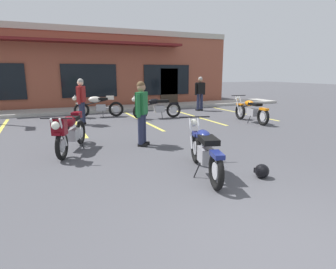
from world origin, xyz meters
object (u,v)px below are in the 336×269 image
(motorcycle_black_cruiser, at_px, (70,131))
(motorcycle_green_cafe_racer, at_px, (157,107))
(helmet_on_pavement, at_px, (262,171))
(motorcycle_red_sportbike, at_px, (251,110))
(person_in_shorts_foreground, at_px, (200,92))
(motorcycle_foreground_classic, at_px, (205,150))
(motorcycle_blue_standard, at_px, (96,105))
(person_in_black_shirt, at_px, (81,99))
(person_by_back_row, at_px, (142,110))

(motorcycle_black_cruiser, relative_size, motorcycle_green_cafe_racer, 0.94)
(motorcycle_green_cafe_racer, xyz_separation_m, helmet_on_pavement, (-0.74, -7.12, -0.33))
(motorcycle_red_sportbike, bearing_deg, person_in_shorts_foreground, 91.70)
(motorcycle_black_cruiser, relative_size, person_in_shorts_foreground, 1.19)
(motorcycle_foreground_classic, distance_m, motorcycle_red_sportbike, 6.22)
(motorcycle_blue_standard, bearing_deg, motorcycle_black_cruiser, -106.08)
(motorcycle_red_sportbike, relative_size, person_in_black_shirt, 1.26)
(motorcycle_black_cruiser, height_order, person_in_black_shirt, person_in_black_shirt)
(person_in_shorts_foreground, height_order, person_by_back_row, same)
(motorcycle_black_cruiser, xyz_separation_m, person_in_black_shirt, (0.75, 3.68, 0.42))
(motorcycle_black_cruiser, height_order, motorcycle_green_cafe_racer, same)
(motorcycle_green_cafe_racer, distance_m, person_in_black_shirt, 3.08)
(motorcycle_black_cruiser, xyz_separation_m, motorcycle_blue_standard, (1.53, 5.30, 0.00))
(motorcycle_red_sportbike, height_order, person_in_shorts_foreground, person_in_shorts_foreground)
(person_by_back_row, bearing_deg, motorcycle_black_cruiser, 177.95)
(motorcycle_green_cafe_racer, bearing_deg, person_by_back_row, -116.39)
(motorcycle_green_cafe_racer, bearing_deg, motorcycle_black_cruiser, -133.73)
(person_by_back_row, bearing_deg, motorcycle_foreground_classic, -81.11)
(motorcycle_foreground_classic, relative_size, motorcycle_green_cafe_racer, 0.98)
(motorcycle_red_sportbike, distance_m, person_by_back_row, 5.27)
(motorcycle_green_cafe_racer, xyz_separation_m, person_in_shorts_foreground, (2.87, 1.41, 0.49))
(motorcycle_red_sportbike, distance_m, helmet_on_pavement, 6.09)
(motorcycle_red_sportbike, bearing_deg, motorcycle_black_cruiser, -166.30)
(motorcycle_black_cruiser, bearing_deg, motorcycle_foreground_classic, -49.75)
(helmet_on_pavement, bearing_deg, motorcycle_foreground_classic, 144.89)
(motorcycle_black_cruiser, distance_m, motorcycle_blue_standard, 5.52)
(person_in_shorts_foreground, relative_size, person_by_back_row, 1.00)
(motorcycle_foreground_classic, relative_size, motorcycle_black_cruiser, 1.03)
(person_in_black_shirt, bearing_deg, helmet_on_pavement, -71.53)
(person_in_shorts_foreground, distance_m, helmet_on_pavement, 9.30)
(motorcycle_red_sportbike, distance_m, motorcycle_blue_standard, 6.37)
(person_in_shorts_foreground, bearing_deg, motorcycle_green_cafe_racer, -153.73)
(motorcycle_foreground_classic, bearing_deg, motorcycle_blue_standard, 94.69)
(motorcycle_black_cruiser, distance_m, person_in_black_shirt, 3.78)
(motorcycle_green_cafe_racer, distance_m, helmet_on_pavement, 7.16)
(motorcycle_green_cafe_racer, relative_size, person_in_black_shirt, 1.26)
(motorcycle_foreground_classic, xyz_separation_m, motorcycle_red_sportbike, (4.57, 4.21, 0.00))
(motorcycle_blue_standard, relative_size, person_by_back_row, 1.25)
(motorcycle_blue_standard, xyz_separation_m, person_in_black_shirt, (-0.78, -1.62, 0.42))
(motorcycle_foreground_classic, bearing_deg, motorcycle_black_cruiser, 130.25)
(motorcycle_green_cafe_racer, height_order, person_in_shorts_foreground, person_in_shorts_foreground)
(person_in_black_shirt, height_order, person_by_back_row, same)
(motorcycle_black_cruiser, distance_m, person_by_back_row, 1.83)
(motorcycle_red_sportbike, height_order, motorcycle_blue_standard, same)
(motorcycle_foreground_classic, height_order, person_in_black_shirt, person_in_black_shirt)
(person_in_black_shirt, xyz_separation_m, person_in_shorts_foreground, (5.89, 1.67, 0.00))
(motorcycle_blue_standard, relative_size, person_in_black_shirt, 1.25)
(person_in_shorts_foreground, bearing_deg, motorcycle_foreground_classic, -119.38)
(person_in_black_shirt, bearing_deg, motorcycle_red_sportbike, -18.74)
(motorcycle_red_sportbike, height_order, motorcycle_black_cruiser, same)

